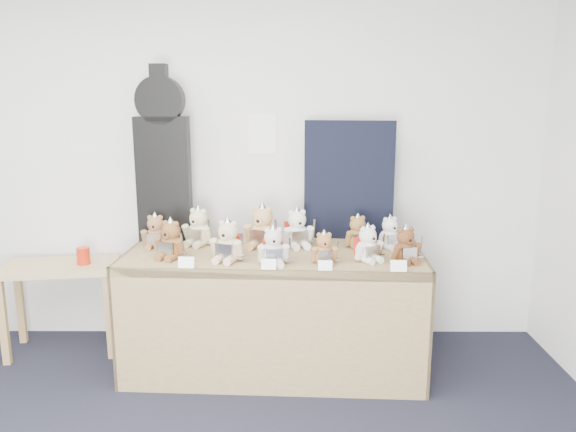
{
  "coord_description": "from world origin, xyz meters",
  "views": [
    {
      "loc": [
        1.08,
        -1.75,
        1.89
      ],
      "look_at": [
        1.07,
        1.82,
        1.11
      ],
      "focal_mm": 35.0,
      "sensor_mm": 36.0,
      "label": 1
    }
  ],
  "objects_px": {
    "teddy_back_right": "(358,233)",
    "teddy_front_far_right": "(368,245)",
    "guitar_case": "(163,157)",
    "teddy_back_end": "(390,234)",
    "teddy_front_centre": "(273,248)",
    "teddy_front_right": "(324,249)",
    "display_table": "(273,281)",
    "red_cup": "(83,256)",
    "teddy_front_left": "(228,243)",
    "teddy_back_centre_left": "(262,229)",
    "teddy_front_end": "(406,246)",
    "side_table": "(61,280)",
    "teddy_front_far_left": "(171,241)",
    "teddy_back_centre_right": "(297,230)",
    "teddy_back_far_left": "(156,233)",
    "teddy_back_left": "(198,228)"
  },
  "relations": [
    {
      "from": "teddy_front_centre",
      "to": "teddy_front_left",
      "type": "bearing_deg",
      "value": 159.02
    },
    {
      "from": "guitar_case",
      "to": "teddy_front_end",
      "type": "xyz_separation_m",
      "value": [
        1.64,
        -0.55,
        -0.51
      ]
    },
    {
      "from": "teddy_back_left",
      "to": "teddy_front_far_right",
      "type": "bearing_deg",
      "value": 2.77
    },
    {
      "from": "teddy_back_far_left",
      "to": "teddy_back_centre_left",
      "type": "bearing_deg",
      "value": 0.53
    },
    {
      "from": "red_cup",
      "to": "teddy_front_centre",
      "type": "distance_m",
      "value": 1.52
    },
    {
      "from": "teddy_front_far_right",
      "to": "teddy_back_centre_left",
      "type": "xyz_separation_m",
      "value": [
        -0.69,
        0.32,
        0.03
      ]
    },
    {
      "from": "side_table",
      "to": "teddy_back_centre_left",
      "type": "xyz_separation_m",
      "value": [
        1.49,
        -0.13,
        0.42
      ]
    },
    {
      "from": "teddy_front_centre",
      "to": "teddy_back_left",
      "type": "xyz_separation_m",
      "value": [
        -0.54,
        0.46,
        0.01
      ]
    },
    {
      "from": "teddy_front_end",
      "to": "teddy_back_right",
      "type": "bearing_deg",
      "value": 110.15
    },
    {
      "from": "side_table",
      "to": "display_table",
      "type": "bearing_deg",
      "value": -19.91
    },
    {
      "from": "teddy_front_far_right",
      "to": "teddy_back_centre_left",
      "type": "bearing_deg",
      "value": 125.46
    },
    {
      "from": "teddy_front_centre",
      "to": "teddy_front_far_right",
      "type": "xyz_separation_m",
      "value": [
        0.6,
        0.08,
        -0.0
      ]
    },
    {
      "from": "side_table",
      "to": "teddy_back_left",
      "type": "distance_m",
      "value": 1.12
    },
    {
      "from": "teddy_front_end",
      "to": "guitar_case",
      "type": "bearing_deg",
      "value": 144.72
    },
    {
      "from": "side_table",
      "to": "teddy_front_end",
      "type": "height_order",
      "value": "teddy_front_end"
    },
    {
      "from": "teddy_back_centre_right",
      "to": "teddy_back_right",
      "type": "relative_size",
      "value": 1.17
    },
    {
      "from": "teddy_back_left",
      "to": "display_table",
      "type": "bearing_deg",
      "value": -4.44
    },
    {
      "from": "red_cup",
      "to": "teddy_back_left",
      "type": "xyz_separation_m",
      "value": [
        0.86,
        -0.08,
        0.23
      ]
    },
    {
      "from": "teddy_front_end",
      "to": "teddy_front_far_left",
      "type": "bearing_deg",
      "value": 159.95
    },
    {
      "from": "teddy_back_centre_right",
      "to": "teddy_back_far_left",
      "type": "xyz_separation_m",
      "value": [
        -0.99,
        -0.02,
        -0.02
      ]
    },
    {
      "from": "teddy_back_end",
      "to": "teddy_front_centre",
      "type": "bearing_deg",
      "value": -177.13
    },
    {
      "from": "teddy_front_far_right",
      "to": "guitar_case",
      "type": "bearing_deg",
      "value": 130.21
    },
    {
      "from": "red_cup",
      "to": "teddy_back_centre_right",
      "type": "relative_size",
      "value": 0.41
    },
    {
      "from": "side_table",
      "to": "teddy_front_centre",
      "type": "height_order",
      "value": "teddy_front_centre"
    },
    {
      "from": "guitar_case",
      "to": "teddy_back_right",
      "type": "height_order",
      "value": "guitar_case"
    },
    {
      "from": "teddy_back_right",
      "to": "teddy_front_far_right",
      "type": "bearing_deg",
      "value": -98.68
    },
    {
      "from": "side_table",
      "to": "teddy_back_right",
      "type": "bearing_deg",
      "value": -11.73
    },
    {
      "from": "teddy_back_left",
      "to": "teddy_back_centre_right",
      "type": "relative_size",
      "value": 1.0
    },
    {
      "from": "teddy_front_centre",
      "to": "teddy_back_centre_left",
      "type": "relative_size",
      "value": 0.81
    },
    {
      "from": "side_table",
      "to": "teddy_back_right",
      "type": "relative_size",
      "value": 3.32
    },
    {
      "from": "display_table",
      "to": "side_table",
      "type": "xyz_separation_m",
      "value": [
        -1.57,
        0.33,
        -0.11
      ]
    },
    {
      "from": "teddy_back_far_left",
      "to": "teddy_front_far_left",
      "type": "bearing_deg",
      "value": -58.17
    },
    {
      "from": "teddy_front_far_right",
      "to": "teddy_back_left",
      "type": "distance_m",
      "value": 1.21
    },
    {
      "from": "teddy_back_end",
      "to": "teddy_front_right",
      "type": "bearing_deg",
      "value": -165.39
    },
    {
      "from": "red_cup",
      "to": "teddy_front_centre",
      "type": "bearing_deg",
      "value": -21.08
    },
    {
      "from": "teddy_front_right",
      "to": "display_table",
      "type": "bearing_deg",
      "value": 146.37
    },
    {
      "from": "display_table",
      "to": "red_cup",
      "type": "height_order",
      "value": "display_table"
    },
    {
      "from": "side_table",
      "to": "teddy_front_right",
      "type": "relative_size",
      "value": 3.73
    },
    {
      "from": "teddy_front_centre",
      "to": "teddy_back_far_left",
      "type": "relative_size",
      "value": 1.04
    },
    {
      "from": "teddy_front_centre",
      "to": "teddy_back_left",
      "type": "distance_m",
      "value": 0.71
    },
    {
      "from": "teddy_back_far_left",
      "to": "teddy_back_left",
      "type": "bearing_deg",
      "value": 12.6
    },
    {
      "from": "guitar_case",
      "to": "teddy_front_far_left",
      "type": "xyz_separation_m",
      "value": [
        0.13,
        -0.46,
        -0.5
      ]
    },
    {
      "from": "teddy_back_centre_right",
      "to": "teddy_back_end",
      "type": "xyz_separation_m",
      "value": [
        0.64,
        -0.03,
        -0.02
      ]
    },
    {
      "from": "teddy_front_end",
      "to": "teddy_back_end",
      "type": "height_order",
      "value": "teddy_front_end"
    },
    {
      "from": "teddy_back_right",
      "to": "teddy_back_end",
      "type": "height_order",
      "value": "teddy_back_right"
    },
    {
      "from": "guitar_case",
      "to": "teddy_front_far_right",
      "type": "height_order",
      "value": "guitar_case"
    },
    {
      "from": "teddy_back_right",
      "to": "teddy_back_far_left",
      "type": "xyz_separation_m",
      "value": [
        -1.41,
        0.01,
        0.0
      ]
    },
    {
      "from": "red_cup",
      "to": "teddy_front_far_left",
      "type": "bearing_deg",
      "value": -29.17
    },
    {
      "from": "teddy_back_far_left",
      "to": "teddy_front_left",
      "type": "bearing_deg",
      "value": -30.19
    },
    {
      "from": "teddy_front_left",
      "to": "teddy_back_end",
      "type": "height_order",
      "value": "teddy_front_left"
    }
  ]
}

